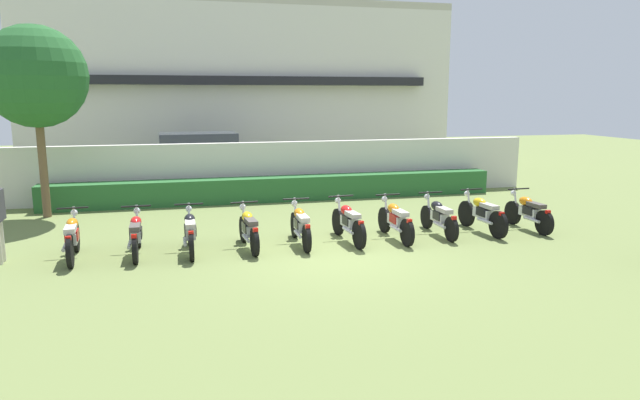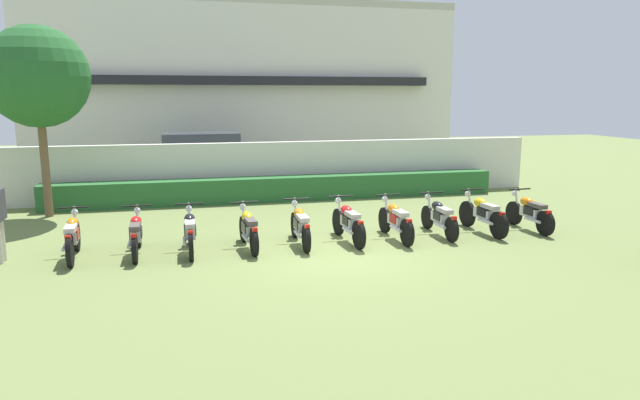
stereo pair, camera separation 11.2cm
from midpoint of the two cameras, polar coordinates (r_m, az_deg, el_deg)
The scene contains 16 objects.
ground at distance 11.69m, azimuth 1.35°, elevation -5.59°, with size 60.00×60.00×0.00m, color olive.
building at distance 27.41m, azimuth -8.09°, elevation 11.16°, with size 18.28×6.50×7.23m.
compound_wall at distance 18.33m, azimuth -4.64°, elevation 3.06°, with size 17.36×0.30×1.76m, color silver.
hedge_row at distance 17.72m, azimuth -4.24°, elevation 1.14°, with size 13.89×0.70×0.74m, color #28602D.
parked_car at distance 21.22m, azimuth -11.76°, elevation 4.03°, with size 4.56×2.21×1.89m.
tree_near_inspector at distance 16.74m, azimuth -26.75°, elevation 10.91°, with size 2.64×2.64×5.02m.
motorcycle_in_row_0 at distance 12.37m, azimuth -23.74°, elevation -3.40°, with size 0.60×1.86×0.98m.
motorcycle_in_row_1 at distance 12.23m, azimuth -18.15°, elevation -3.26°, with size 0.60×1.86×0.95m.
motorcycle_in_row_2 at distance 12.10m, azimuth -13.10°, elevation -3.10°, with size 0.60×1.84×0.96m.
motorcycle_in_row_3 at distance 12.20m, azimuth -7.41°, elevation -2.85°, with size 0.60×1.79×0.95m.
motorcycle_in_row_4 at distance 12.45m, azimuth -2.23°, elevation -2.50°, with size 0.60×1.90×0.95m.
motorcycle_in_row_5 at distance 12.70m, azimuth 2.58°, elevation -2.19°, with size 0.60×1.95×0.97m.
motorcycle_in_row_6 at distance 13.01m, azimuth 7.30°, elevation -1.97°, with size 0.60×1.93×0.96m.
motorcycle_in_row_7 at distance 13.59m, azimuth 11.55°, elevation -1.62°, with size 0.60×1.91×0.94m.
motorcycle_in_row_8 at distance 14.08m, azimuth 15.67°, elevation -1.29°, with size 0.60×1.97×0.98m.
motorcycle_in_row_9 at distance 14.70m, azimuth 19.91°, elevation -1.10°, with size 0.60×1.81×0.95m.
Camera 1 is at (-3.10, -10.80, 3.23)m, focal length 32.02 mm.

